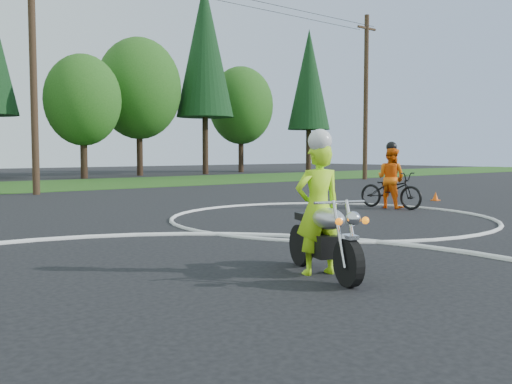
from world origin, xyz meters
TOP-DOWN VIEW (x-y plane):
  - course_markings at (2.17, 4.35)m, footprint 19.05×19.05m
  - primary_motorcycle at (2.97, 3.41)m, footprint 0.98×1.96m
  - rider_primary_grp at (2.98, 3.54)m, footprint 0.76×0.63m
  - rider_second_grp at (11.31, 8.65)m, footprint 0.92×2.13m
  - traffic_cones at (5.60, 2.87)m, footprint 19.48×13.34m
  - treeline at (14.78, 34.61)m, footprint 38.20×8.10m
  - utility_poles at (5.00, 21.00)m, footprint 41.60×1.12m

SIDE VIEW (x-z plane):
  - course_markings at x=2.17m, z-range -0.05..0.07m
  - traffic_cones at x=5.60m, z-range -0.01..0.29m
  - primary_motorcycle at x=2.97m, z-range -0.02..1.06m
  - rider_second_grp at x=11.31m, z-range -0.29..1.70m
  - rider_primary_grp at x=2.98m, z-range -0.04..1.95m
  - utility_poles at x=5.00m, z-range 0.20..10.20m
  - treeline at x=14.78m, z-range -0.64..13.88m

